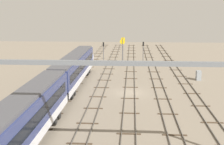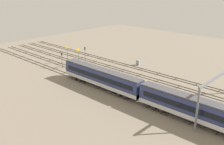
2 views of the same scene
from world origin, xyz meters
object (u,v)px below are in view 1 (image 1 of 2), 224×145
object	(u,v)px
speed_sign_near_foreground	(123,46)
speed_sign_mid_trackside	(122,48)
train	(23,123)
signal_light_trackside_approach	(103,50)
relay_cabinet	(199,75)
overhead_gantry	(125,85)
signal_light_trackside_departure	(143,50)

from	to	relation	value
speed_sign_near_foreground	speed_sign_mid_trackside	bearing A→B (deg)	-179.75
train	speed_sign_mid_trackside	size ratio (longest dim) A/B	12.99
signal_light_trackside_approach	relay_cabinet	world-z (taller)	signal_light_trackside_approach
train	speed_sign_mid_trackside	world-z (taller)	speed_sign_mid_trackside
train	overhead_gantry	world-z (taller)	overhead_gantry
overhead_gantry	speed_sign_mid_trackside	world-z (taller)	overhead_gantry
relay_cabinet	signal_light_trackside_approach	bearing A→B (deg)	49.99
overhead_gantry	signal_light_trackside_departure	size ratio (longest dim) A/B	4.66
signal_light_trackside_departure	relay_cabinet	size ratio (longest dim) A/B	3.05
speed_sign_mid_trackside	signal_light_trackside_departure	bearing A→B (deg)	-64.95
overhead_gantry	speed_sign_near_foreground	xyz separation A→B (m)	(48.54, 1.63, -2.94)
speed_sign_near_foreground	signal_light_trackside_departure	bearing A→B (deg)	-126.00
signal_light_trackside_departure	speed_sign_mid_trackside	bearing A→B (deg)	115.05
overhead_gantry	speed_sign_mid_trackside	bearing A→B (deg)	2.13
speed_sign_near_foreground	train	bearing A→B (deg)	171.35
signal_light_trackside_departure	train	bearing A→B (deg)	164.98
signal_light_trackside_approach	signal_light_trackside_departure	xyz separation A→B (m)	(-0.39, -8.83, 0.12)
signal_light_trackside_departure	speed_sign_near_foreground	bearing A→B (deg)	54.00
signal_light_trackside_approach	speed_sign_near_foreground	bearing A→B (deg)	-55.69
relay_cabinet	speed_sign_near_foreground	bearing A→B (deg)	37.25
overhead_gantry	signal_light_trackside_departure	xyz separation A→B (m)	(45.23, -2.93, -3.34)
speed_sign_mid_trackside	signal_light_trackside_departure	world-z (taller)	speed_sign_mid_trackside
overhead_gantry	signal_light_trackside_approach	size ratio (longest dim) A/B	4.85
train	speed_sign_near_foreground	xyz separation A→B (m)	(46.86, -7.13, 1.01)
train	speed_sign_mid_trackside	xyz separation A→B (m)	(41.43, -7.16, 1.21)
speed_sign_near_foreground	relay_cabinet	bearing A→B (deg)	-142.75
overhead_gantry	relay_cabinet	size ratio (longest dim) A/B	14.19
speed_sign_near_foreground	relay_cabinet	xyz separation A→B (m)	(-18.00, -13.68, -2.84)
signal_light_trackside_departure	relay_cabinet	distance (m)	17.46
speed_sign_near_foreground	speed_sign_mid_trackside	world-z (taller)	speed_sign_mid_trackside
train	signal_light_trackside_departure	distance (m)	45.09
overhead_gantry	signal_light_trackside_departure	bearing A→B (deg)	-3.70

